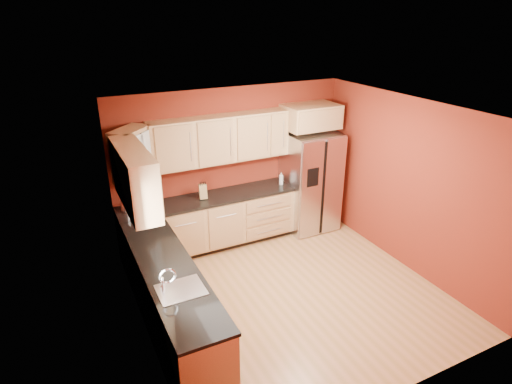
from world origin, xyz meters
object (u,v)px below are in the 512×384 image
canister_left (125,206)px  soap_dispenser (281,179)px  wine_bottle_a (159,199)px  refrigerator (310,181)px  knife_block (203,191)px

canister_left → soap_dispenser: size_ratio=0.98×
wine_bottle_a → canister_left: bearing=167.7°
canister_left → wine_bottle_a: 0.50m
refrigerator → canister_left: (-3.20, 0.12, 0.13)m
canister_left → soap_dispenser: bearing=-1.7°
canister_left → wine_bottle_a: size_ratio=0.62×
wine_bottle_a → soap_dispenser: (2.14, 0.03, -0.06)m
refrigerator → canister_left: bearing=177.8°
canister_left → wine_bottle_a: wine_bottle_a is taller
knife_block → canister_left: bearing=-170.8°
refrigerator → soap_dispenser: bearing=175.4°
canister_left → soap_dispenser: (2.63, -0.08, 0.00)m
refrigerator → wine_bottle_a: refrigerator is taller
wine_bottle_a → refrigerator: bearing=-0.4°
knife_block → soap_dispenser: knife_block is taller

